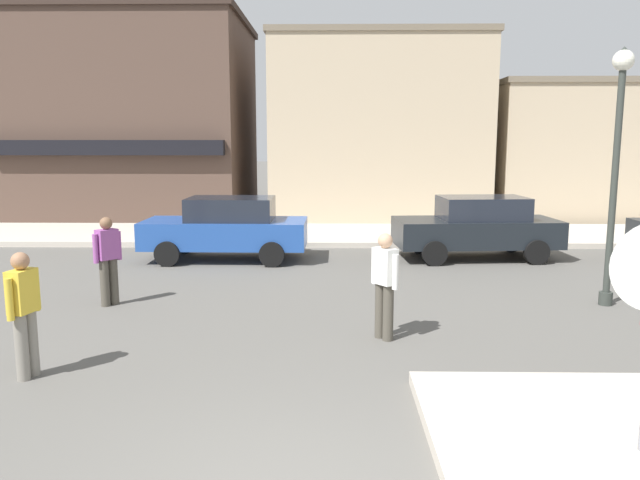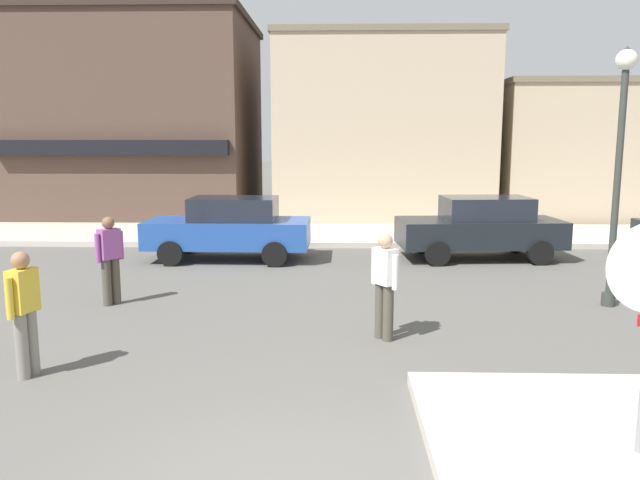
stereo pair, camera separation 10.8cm
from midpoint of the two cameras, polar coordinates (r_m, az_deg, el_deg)
name	(u,v)px [view 2 (the right image)]	position (r m, az deg, el deg)	size (l,w,h in m)	color
kerb_far	(326,235)	(19.18, 0.76, 0.50)	(80.00, 4.00, 0.15)	beige
lamp_post	(620,140)	(12.14, 26.00, 8.20)	(0.36, 0.36, 4.54)	#333833
parked_car_nearest	(230,227)	(15.62, -8.04, 1.14)	(4.02, 1.91, 1.56)	#234C9E
parked_car_second	(481,227)	(16.09, 14.67, 1.17)	(4.12, 2.11, 1.56)	black
pedestrian_crossing_near	(24,310)	(8.65, -25.11, -5.81)	(0.30, 0.56, 1.61)	gray
pedestrian_crossing_far	(385,283)	(9.33, 6.26, -3.92)	(0.40, 0.50, 1.61)	#4C473D
pedestrian_kerb_side	(110,258)	(11.83, -18.40, -1.55)	(0.42, 0.48, 1.61)	#4C473D
building_corner_shop	(143,119)	(25.71, -15.72, 10.61)	(8.61, 7.67, 7.51)	brown
building_storefront_left_near	(380,130)	(24.24, 5.60, 9.98)	(7.75, 6.62, 6.64)	tan
building_storefront_left_mid	(579,151)	(26.57, 22.69, 7.52)	(7.25, 7.23, 5.04)	tan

